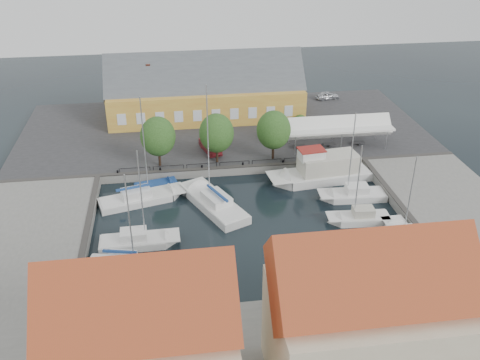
# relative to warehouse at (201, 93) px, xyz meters

# --- Properties ---
(ground) EXTENTS (140.00, 140.00, 0.00)m
(ground) POSITION_rel_warehouse_xyz_m (2.60, -28.36, -4.43)
(ground) COLOR black
(ground) RESTS_ON ground
(north_quay) EXTENTS (56.00, 26.00, 1.00)m
(north_quay) POSITION_rel_warehouse_xyz_m (2.60, -5.36, -3.93)
(north_quay) COLOR #2D2D30
(north_quay) RESTS_ON ground
(west_quay) EXTENTS (12.00, 24.00, 1.00)m
(west_quay) POSITION_rel_warehouse_xyz_m (-19.40, -30.36, -3.93)
(west_quay) COLOR slate
(west_quay) RESTS_ON ground
(east_quay) EXTENTS (12.00, 24.00, 1.00)m
(east_quay) POSITION_rel_warehouse_xyz_m (24.60, -30.36, -3.93)
(east_quay) COLOR slate
(east_quay) RESTS_ON ground
(quay_edge_fittings) EXTENTS (56.00, 24.72, 0.40)m
(quay_edge_fittings) POSITION_rel_warehouse_xyz_m (2.62, -23.61, -3.37)
(quay_edge_fittings) COLOR #383533
(quay_edge_fittings) RESTS_ON north_quay
(warehouse) EXTENTS (28.56, 14.00, 9.55)m
(warehouse) POSITION_rel_warehouse_xyz_m (0.00, 0.00, 0.00)
(warehouse) COLOR #C88730
(warehouse) RESTS_ON north_quay
(tent_canopy) EXTENTS (14.00, 4.00, 2.83)m
(tent_canopy) POSITION_rel_warehouse_xyz_m (16.60, -13.86, -0.74)
(tent_canopy) COLOR white
(tent_canopy) RESTS_ON north_quay
(quay_trees) EXTENTS (18.20, 4.20, 6.30)m
(quay_trees) POSITION_rel_warehouse_xyz_m (0.60, -16.36, 0.45)
(quay_trees) COLOR black
(quay_trees) RESTS_ON north_quay
(car_silver) EXTENTS (3.90, 1.95, 1.28)m
(car_silver) POSITION_rel_warehouse_xyz_m (20.62, 4.15, -2.79)
(car_silver) COLOR #B8BBC1
(car_silver) RESTS_ON north_quay
(car_red) EXTENTS (2.77, 4.96, 1.55)m
(car_red) POSITION_rel_warehouse_xyz_m (0.04, -13.19, -2.65)
(car_red) COLOR maroon
(car_red) RESTS_ON north_quay
(center_sailboat) EXTENTS (7.15, 10.77, 14.25)m
(center_sailboat) POSITION_rel_warehouse_xyz_m (-0.64, -25.58, -4.07)
(center_sailboat) COLOR silver
(center_sailboat) RESTS_ON ground
(trawler) EXTENTS (12.76, 4.99, 5.00)m
(trawler) POSITION_rel_warehouse_xyz_m (12.82, -20.83, -3.41)
(trawler) COLOR silver
(trawler) RESTS_ON ground
(east_boat_a) EXTENTS (7.72, 2.90, 10.83)m
(east_boat_a) POSITION_rel_warehouse_xyz_m (15.03, -25.69, -4.17)
(east_boat_a) COLOR silver
(east_boat_a) RESTS_ON ground
(east_boat_b) EXTENTS (6.79, 2.62, 9.33)m
(east_boat_b) POSITION_rel_warehouse_xyz_m (14.10, -30.48, -4.17)
(east_boat_b) COLOR silver
(east_boat_b) RESTS_ON ground
(east_boat_c) EXTENTS (2.57, 7.55, 9.68)m
(east_boat_c) POSITION_rel_warehouse_xyz_m (17.28, -34.90, -4.17)
(east_boat_c) COLOR silver
(east_boat_c) RESTS_ON ground
(west_boat_a) EXTENTS (10.00, 5.18, 12.71)m
(west_boat_a) POSITION_rel_warehouse_xyz_m (-8.70, -23.10, -4.16)
(west_boat_a) COLOR silver
(west_boat_a) RESTS_ON ground
(west_boat_c) EXTENTS (7.93, 2.69, 10.67)m
(west_boat_c) POSITION_rel_warehouse_xyz_m (-8.78, -31.47, -4.17)
(west_boat_c) COLOR silver
(west_boat_c) RESTS_ON ground
(west_boat_d) EXTENTS (7.95, 3.96, 10.42)m
(west_boat_d) POSITION_rel_warehouse_xyz_m (-9.67, -35.31, -4.16)
(west_boat_d) COLOR silver
(west_boat_d) RESTS_ON ground
(launch_sw) EXTENTS (4.96, 3.88, 0.98)m
(launch_sw) POSITION_rel_warehouse_xyz_m (-11.01, -40.30, -4.34)
(launch_sw) COLOR silver
(launch_sw) RESTS_ON ground
(launch_nw) EXTENTS (5.16, 2.95, 0.88)m
(launch_nw) POSITION_rel_warehouse_xyz_m (-7.07, -19.91, -4.34)
(launch_nw) COLOR navy
(launch_nw) RESTS_ON ground
(townhouses) EXTENTS (36.30, 8.50, 12.00)m
(townhouses) POSITION_rel_warehouse_xyz_m (4.52, -51.60, 1.40)
(townhouses) COLOR beige
(townhouses) RESTS_ON south_bank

